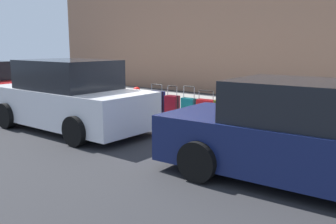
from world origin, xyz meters
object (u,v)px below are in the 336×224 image
object	(u,v)px
suitcase_red_4	(206,111)
suitcase_navy_7	(157,104)
suitcase_navy_0	(288,122)
suitcase_maroon_6	(172,107)
suitcase_olive_3	(223,114)
parked_car_white_1	(69,98)
suitcase_silver_1	(263,116)
suitcase_black_2	(244,117)
parked_car_navy_0	(316,137)
suitcase_teal_5	(189,109)
fire_hydrant	(137,99)
bollard_post	(120,96)

from	to	relation	value
suitcase_red_4	suitcase_navy_7	size ratio (longest dim) A/B	0.93
suitcase_navy_0	suitcase_maroon_6	xyz separation A→B (m)	(3.12, 0.01, -0.00)
suitcase_olive_3	parked_car_white_1	distance (m)	3.78
suitcase_silver_1	suitcase_black_2	size ratio (longest dim) A/B	1.37
suitcase_red_4	suitcase_navy_0	bearing A→B (deg)	178.95
suitcase_red_4	parked_car_navy_0	world-z (taller)	parked_car_navy_0
suitcase_maroon_6	suitcase_black_2	bearing A→B (deg)	-179.66
suitcase_navy_7	parked_car_navy_0	distance (m)	5.25
suitcase_navy_7	parked_car_white_1	distance (m)	2.35
suitcase_navy_0	suitcase_black_2	xyz separation A→B (m)	(1.02, -0.00, -0.02)
suitcase_teal_5	parked_car_navy_0	distance (m)	4.43
suitcase_teal_5	suitcase_navy_7	size ratio (longest dim) A/B	1.00
fire_hydrant	parked_car_navy_0	xyz separation A→B (m)	(-5.62, 2.12, 0.20)
suitcase_navy_7	parked_car_navy_0	world-z (taller)	parked_car_navy_0
suitcase_silver_1	suitcase_olive_3	xyz separation A→B (m)	(0.99, 0.02, -0.07)
suitcase_olive_3	suitcase_maroon_6	bearing A→B (deg)	-2.01
suitcase_navy_0	bollard_post	distance (m)	4.97
suitcase_black_2	suitcase_red_4	distance (m)	1.08
fire_hydrant	bollard_post	size ratio (longest dim) A/B	0.80
suitcase_teal_5	suitcase_olive_3	bearing A→B (deg)	173.02
suitcase_navy_7	suitcase_teal_5	bearing A→B (deg)	-172.65
suitcase_olive_3	suitcase_navy_7	xyz separation A→B (m)	(2.08, -0.01, 0.03)
suitcase_teal_5	suitcase_navy_7	world-z (taller)	suitcase_teal_5
suitcase_black_2	parked_car_white_1	xyz separation A→B (m)	(3.67, 2.12, 0.37)
suitcase_black_2	suitcase_red_4	bearing A→B (deg)	-2.01
suitcase_black_2	suitcase_olive_3	world-z (taller)	suitcase_olive_3
fire_hydrant	bollard_post	world-z (taller)	bollard_post
suitcase_silver_1	parked_car_white_1	size ratio (longest dim) A/B	0.25
parked_car_navy_0	suitcase_red_4	bearing A→B (deg)	-33.18
suitcase_teal_5	bollard_post	size ratio (longest dim) A/B	0.96
suitcase_black_2	suitcase_navy_7	distance (m)	2.60
bollard_post	suitcase_silver_1	bearing A→B (deg)	-178.65
suitcase_olive_3	fire_hydrant	size ratio (longest dim) A/B	1.12
suitcase_navy_7	suitcase_black_2	bearing A→B (deg)	-178.69
bollard_post	suitcase_black_2	bearing A→B (deg)	-177.71
suitcase_black_2	bollard_post	bearing A→B (deg)	2.29
suitcase_red_4	suitcase_olive_3	bearing A→B (deg)	169.38
suitcase_maroon_6	fire_hydrant	size ratio (longest dim) A/B	1.17
suitcase_black_2	parked_car_white_1	world-z (taller)	parked_car_white_1
parked_car_navy_0	parked_car_white_1	distance (m)	5.90
suitcase_olive_3	suitcase_red_4	size ratio (longest dim) A/B	1.01
parked_car_white_1	suitcase_navy_0	bearing A→B (deg)	-155.67
suitcase_navy_0	bollard_post	world-z (taller)	bollard_post
fire_hydrant	suitcase_navy_7	bearing A→B (deg)	176.26
suitcase_black_2	fire_hydrant	distance (m)	3.39
suitcase_navy_0	suitcase_navy_7	xyz separation A→B (m)	(3.62, 0.06, 0.04)
suitcase_black_2	fire_hydrant	xyz separation A→B (m)	(3.39, 0.01, 0.11)
suitcase_navy_0	parked_car_navy_0	world-z (taller)	parked_car_navy_0
parked_car_navy_0	suitcase_olive_3	bearing A→B (deg)	-36.87
suitcase_silver_1	suitcase_maroon_6	distance (m)	2.58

